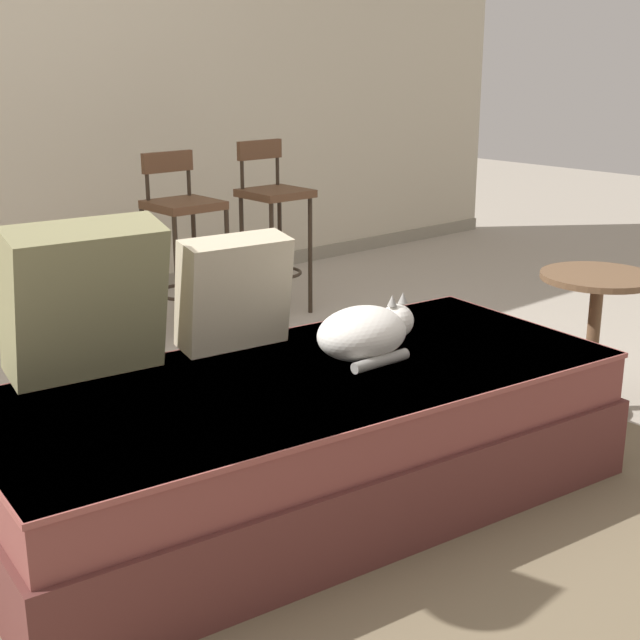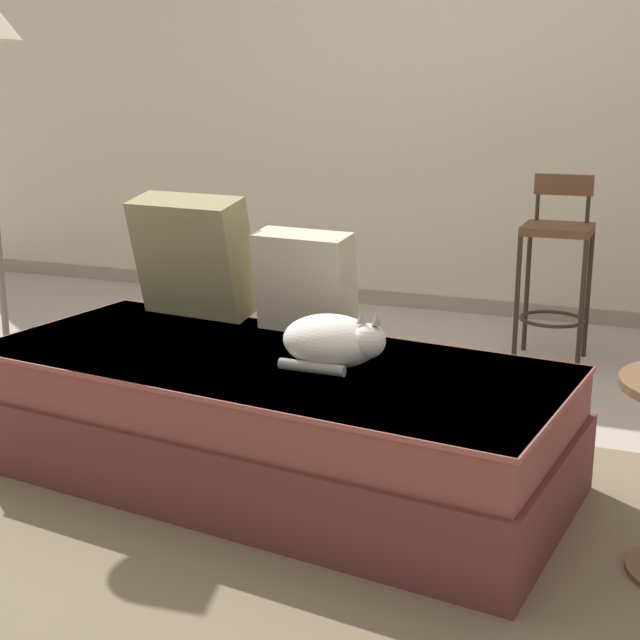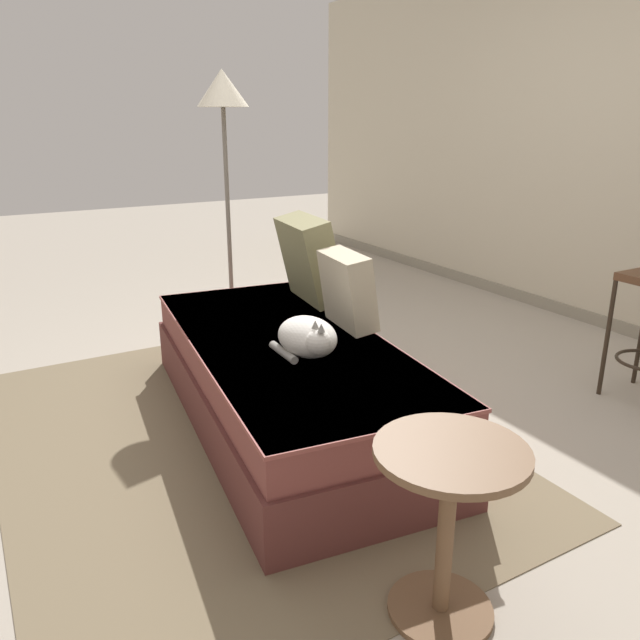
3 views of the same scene
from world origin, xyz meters
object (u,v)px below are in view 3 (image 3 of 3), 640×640
at_px(throw_pillow_middle, 348,290).
at_px(floor_lamp, 223,115).
at_px(throw_pillow_corner, 309,259).
at_px(side_table, 447,509).
at_px(cat, 308,337).
at_px(couch, 287,380).

bearing_deg(throw_pillow_middle, floor_lamp, -176.34).
height_order(throw_pillow_corner, floor_lamp, floor_lamp).
xyz_separation_m(throw_pillow_corner, floor_lamp, (-0.82, -0.14, 0.77)).
bearing_deg(throw_pillow_corner, side_table, -17.22).
bearing_deg(floor_lamp, cat, -10.03).
distance_m(cat, floor_lamp, 1.84).
xyz_separation_m(throw_pillow_middle, side_table, (1.35, -0.51, -0.26)).
relative_size(couch, throw_pillow_middle, 5.47).
bearing_deg(side_table, couch, 173.04).
bearing_deg(throw_pillow_middle, throw_pillow_corner, 173.04).
relative_size(throw_pillow_corner, side_table, 0.86).
height_order(throw_pillow_corner, throw_pillow_middle, throw_pillow_corner).
bearing_deg(floor_lamp, throw_pillow_corner, 9.98).
xyz_separation_m(throw_pillow_middle, cat, (0.25, -0.36, -0.10)).
distance_m(throw_pillow_middle, cat, 0.45).
relative_size(couch, side_table, 3.72).
xyz_separation_m(throw_pillow_corner, throw_pillow_middle, (0.50, -0.06, -0.05)).
height_order(cat, side_table, cat).
bearing_deg(cat, floor_lamp, 169.97).
xyz_separation_m(throw_pillow_corner, cat, (0.75, -0.42, -0.16)).
relative_size(throw_pillow_middle, cat, 1.08).
height_order(couch, side_table, side_table).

